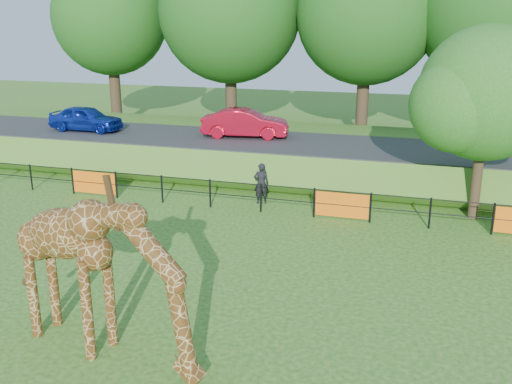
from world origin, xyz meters
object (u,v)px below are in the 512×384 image
giraffe (101,277)px  tree_east (489,99)px  visitor (261,183)px  car_red (245,123)px  car_blue (86,118)px

giraffe → tree_east: tree_east is taller
giraffe → visitor: giraffe is taller
car_red → visitor: bearing=-165.5°
tree_east → car_red: bearing=154.7°
visitor → tree_east: tree_east is taller
giraffe → car_red: (-2.15, 16.39, 0.32)m
tree_east → car_blue: bearing=167.6°
visitor → tree_east: bearing=163.8°
car_blue → car_red: size_ratio=0.91×
visitor → giraffe: bearing=68.2°
car_red → tree_east: 11.58m
car_red → visitor: (2.40, -5.46, -1.30)m
car_red → car_blue: bearing=86.2°
car_blue → tree_east: size_ratio=0.55×
giraffe → visitor: bearing=102.4°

